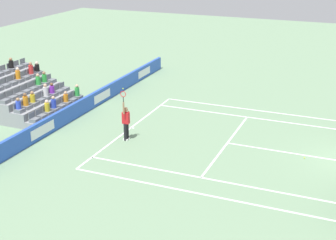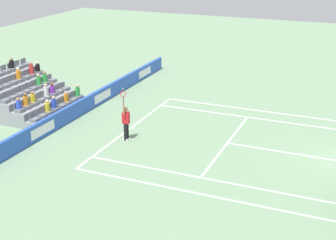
% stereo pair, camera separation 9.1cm
% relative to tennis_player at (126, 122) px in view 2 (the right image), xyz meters
% --- Properties ---
extents(line_baseline, '(10.97, 0.10, 0.01)m').
position_rel_tennis_player_xyz_m(line_baseline, '(-1.58, -0.54, -0.99)').
color(line_baseline, white).
rests_on(line_baseline, ground).
extents(line_service, '(8.23, 0.10, 0.01)m').
position_rel_tennis_player_xyz_m(line_service, '(-1.58, 4.95, -0.99)').
color(line_service, white).
rests_on(line_service, ground).
extents(line_centre_service, '(0.10, 6.40, 0.01)m').
position_rel_tennis_player_xyz_m(line_centre_service, '(-1.58, 8.15, -0.99)').
color(line_centre_service, white).
rests_on(line_centre_service, ground).
extents(line_singles_sideline_left, '(0.10, 11.89, 0.01)m').
position_rel_tennis_player_xyz_m(line_singles_sideline_left, '(2.53, 5.40, -0.99)').
color(line_singles_sideline_left, white).
rests_on(line_singles_sideline_left, ground).
extents(line_singles_sideline_right, '(0.10, 11.89, 0.01)m').
position_rel_tennis_player_xyz_m(line_singles_sideline_right, '(-5.70, 5.40, -0.99)').
color(line_singles_sideline_right, white).
rests_on(line_singles_sideline_right, ground).
extents(line_doubles_sideline_left, '(0.10, 11.89, 0.01)m').
position_rel_tennis_player_xyz_m(line_doubles_sideline_left, '(3.90, 5.40, -0.99)').
color(line_doubles_sideline_left, white).
rests_on(line_doubles_sideline_left, ground).
extents(line_doubles_sideline_right, '(0.10, 11.89, 0.01)m').
position_rel_tennis_player_xyz_m(line_doubles_sideline_right, '(-7.07, 5.40, -0.99)').
color(line_doubles_sideline_right, white).
rests_on(line_doubles_sideline_right, ground).
extents(line_centre_mark, '(0.10, 0.20, 0.01)m').
position_rel_tennis_player_xyz_m(line_centre_mark, '(-1.58, -0.44, -0.99)').
color(line_centre_mark, white).
rests_on(line_centre_mark, ground).
extents(sponsor_barrier, '(24.66, 0.22, 0.92)m').
position_rel_tennis_player_xyz_m(sponsor_barrier, '(-1.58, -4.19, -0.53)').
color(sponsor_barrier, blue).
rests_on(sponsor_barrier, ground).
extents(tennis_player, '(0.53, 0.37, 2.85)m').
position_rel_tennis_player_xyz_m(tennis_player, '(0.00, 0.00, 0.00)').
color(tennis_player, black).
rests_on(tennis_player, ground).
extents(stadium_stand, '(4.96, 4.75, 2.99)m').
position_rel_tennis_player_xyz_m(stadium_stand, '(-1.59, -7.74, -0.17)').
color(stadium_stand, gray).
rests_on(stadium_stand, ground).
extents(loose_tennis_ball, '(0.07, 0.07, 0.07)m').
position_rel_tennis_player_xyz_m(loose_tennis_ball, '(-1.21, 8.84, -0.96)').
color(loose_tennis_ball, '#D1E533').
rests_on(loose_tennis_ball, ground).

